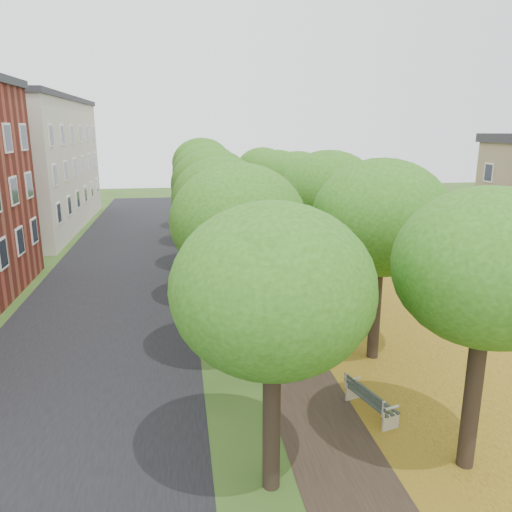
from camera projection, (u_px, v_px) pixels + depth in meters
name	position (u px, v px, depth m)	size (l,w,h in m)	color
ground	(362.00, 476.00, 11.78)	(120.00, 120.00, 0.00)	#2D4C19
street_asphalt	(113.00, 291.00, 25.03)	(8.00, 70.00, 0.01)	black
footpath	(260.00, 284.00, 26.14)	(3.20, 70.00, 0.01)	black
leaf_verge	(352.00, 280.00, 26.88)	(7.50, 70.00, 0.01)	olive
parking_lot	(486.00, 269.00, 29.09)	(9.00, 16.00, 0.01)	black
tree_row_west	(217.00, 194.00, 24.61)	(4.27, 34.27, 6.65)	black
tree_row_east	(311.00, 192.00, 25.32)	(4.27, 34.27, 6.65)	black
building_cream	(13.00, 164.00, 39.56)	(10.30, 20.30, 10.40)	beige
bench	(370.00, 399.00, 14.20)	(1.04, 1.98, 0.90)	#2A352D
car_red	(479.00, 274.00, 25.56)	(1.52, 4.35, 1.43)	maroon
car_grey	(441.00, 256.00, 29.16)	(1.98, 4.88, 1.42)	#37363C
car_white	(418.00, 245.00, 31.92)	(2.24, 4.86, 1.35)	silver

